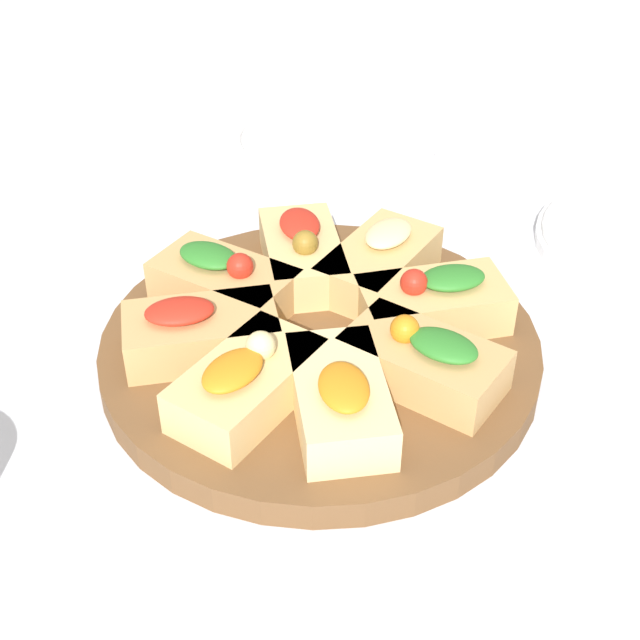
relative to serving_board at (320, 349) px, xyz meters
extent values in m
plane|color=silver|center=(0.00, 0.00, -0.01)|extent=(3.00, 3.00, 0.00)
cylinder|color=brown|center=(0.00, 0.00, 0.00)|extent=(0.30, 0.30, 0.02)
cube|color=tan|center=(-0.08, 0.03, 0.03)|extent=(0.11, 0.08, 0.03)
ellipsoid|color=#2D7A28|center=(-0.09, 0.03, 0.05)|extent=(0.05, 0.04, 0.01)
sphere|color=red|center=(-0.06, 0.02, 0.05)|extent=(0.02, 0.02, 0.02)
cube|color=tan|center=(-0.07, -0.03, 0.03)|extent=(0.11, 0.09, 0.03)
ellipsoid|color=red|center=(-0.08, -0.04, 0.05)|extent=(0.05, 0.05, 0.01)
cube|color=#DBB775|center=(-0.03, -0.07, 0.03)|extent=(0.09, 0.11, 0.03)
ellipsoid|color=orange|center=(-0.03, -0.09, 0.05)|extent=(0.04, 0.05, 0.01)
sphere|color=beige|center=(-0.02, -0.06, 0.05)|extent=(0.02, 0.02, 0.02)
cube|color=#E5C689|center=(0.03, -0.07, 0.03)|extent=(0.09, 0.11, 0.03)
ellipsoid|color=orange|center=(0.03, -0.09, 0.05)|extent=(0.04, 0.05, 0.01)
cube|color=tan|center=(0.07, -0.03, 0.03)|extent=(0.11, 0.09, 0.03)
ellipsoid|color=#2D7A28|center=(0.09, -0.03, 0.05)|extent=(0.05, 0.04, 0.01)
sphere|color=orange|center=(0.06, -0.02, 0.05)|extent=(0.02, 0.02, 0.02)
cube|color=tan|center=(0.07, 0.03, 0.03)|extent=(0.11, 0.09, 0.03)
ellipsoid|color=#2D7A28|center=(0.08, 0.04, 0.05)|extent=(0.05, 0.05, 0.01)
sphere|color=red|center=(0.06, 0.03, 0.05)|extent=(0.02, 0.02, 0.02)
cube|color=tan|center=(0.03, 0.08, 0.03)|extent=(0.08, 0.11, 0.03)
ellipsoid|color=beige|center=(0.03, 0.09, 0.05)|extent=(0.04, 0.05, 0.01)
cube|color=#DBB775|center=(-0.03, 0.07, 0.03)|extent=(0.09, 0.11, 0.03)
ellipsoid|color=red|center=(-0.03, 0.09, 0.05)|extent=(0.04, 0.05, 0.01)
sphere|color=olive|center=(-0.02, 0.06, 0.05)|extent=(0.02, 0.02, 0.02)
cylinder|color=white|center=(-0.06, 0.32, 0.00)|extent=(0.20, 0.20, 0.01)
torus|color=white|center=(-0.06, 0.32, 0.00)|extent=(0.20, 0.20, 0.01)
camera|label=1|loc=(0.11, -0.47, 0.39)|focal=50.00mm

